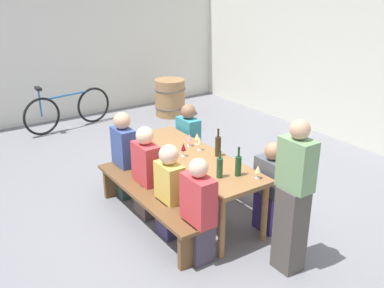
# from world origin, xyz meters

# --- Properties ---
(ground_plane) EXTENTS (24.00, 24.00, 0.00)m
(ground_plane) POSITION_xyz_m (0.00, 0.00, 0.00)
(ground_plane) COLOR slate
(side_wall) EXTENTS (0.20, 7.76, 3.20)m
(side_wall) POSITION_xyz_m (-4.65, 0.00, 1.60)
(side_wall) COLOR silver
(side_wall) RESTS_ON ground
(tasting_table) EXTENTS (2.12, 0.71, 0.75)m
(tasting_table) POSITION_xyz_m (0.00, 0.00, 0.67)
(tasting_table) COLOR olive
(tasting_table) RESTS_ON ground
(bench_near) EXTENTS (2.02, 0.30, 0.45)m
(bench_near) POSITION_xyz_m (0.00, -0.66, 0.36)
(bench_near) COLOR brown
(bench_near) RESTS_ON ground
(bench_far) EXTENTS (2.02, 0.30, 0.45)m
(bench_far) POSITION_xyz_m (0.00, 0.66, 0.36)
(bench_far) COLOR brown
(bench_far) RESTS_ON ground
(wine_bottle_0) EXTENTS (0.07, 0.07, 0.31)m
(wine_bottle_0) POSITION_xyz_m (0.66, -0.09, 0.87)
(wine_bottle_0) COLOR #234C2D
(wine_bottle_0) RESTS_ON tasting_table
(wine_bottle_1) EXTENTS (0.07, 0.07, 0.33)m
(wine_bottle_1) POSITION_xyz_m (0.73, 0.10, 0.87)
(wine_bottle_1) COLOR #194723
(wine_bottle_1) RESTS_ON tasting_table
(wine_bottle_2) EXTENTS (0.07, 0.07, 0.34)m
(wine_bottle_2) POSITION_xyz_m (0.18, 0.25, 0.88)
(wine_bottle_2) COLOR #332814
(wine_bottle_2) RESTS_ON tasting_table
(wine_glass_0) EXTENTS (0.07, 0.07, 0.15)m
(wine_glass_0) POSITION_xyz_m (0.90, 0.23, 0.85)
(wine_glass_0) COLOR silver
(wine_glass_0) RESTS_ON tasting_table
(wine_glass_1) EXTENTS (0.06, 0.06, 0.17)m
(wine_glass_1) POSITION_xyz_m (-0.04, -0.09, 0.86)
(wine_glass_1) COLOR silver
(wine_glass_1) RESTS_ON tasting_table
(wine_glass_2) EXTENTS (0.06, 0.06, 0.18)m
(wine_glass_2) POSITION_xyz_m (-0.09, 0.18, 0.87)
(wine_glass_2) COLOR silver
(wine_glass_2) RESTS_ON tasting_table
(wine_glass_3) EXTENTS (0.07, 0.07, 0.17)m
(wine_glass_3) POSITION_xyz_m (-0.27, 0.15, 0.86)
(wine_glass_3) COLOR silver
(wine_glass_3) RESTS_ON tasting_table
(wine_glass_4) EXTENTS (0.07, 0.07, 0.15)m
(wine_glass_4) POSITION_xyz_m (-0.27, 0.26, 0.86)
(wine_glass_4) COLOR silver
(wine_glass_4) RESTS_ON tasting_table
(seated_guest_near_0) EXTENTS (0.35, 0.24, 1.17)m
(seated_guest_near_0) POSITION_xyz_m (-0.83, -0.51, 0.56)
(seated_guest_near_0) COLOR #2A3E36
(seated_guest_near_0) RESTS_ON ground
(seated_guest_near_1) EXTENTS (0.39, 0.24, 1.15)m
(seated_guest_near_1) POSITION_xyz_m (-0.23, -0.51, 0.55)
(seated_guest_near_1) COLOR brown
(seated_guest_near_1) RESTS_ON ground
(seated_guest_near_2) EXTENTS (0.35, 0.24, 1.10)m
(seated_guest_near_2) POSITION_xyz_m (0.30, -0.51, 0.53)
(seated_guest_near_2) COLOR #3B3159
(seated_guest_near_2) RESTS_ON ground
(seated_guest_near_3) EXTENTS (0.39, 0.24, 1.14)m
(seated_guest_near_3) POSITION_xyz_m (0.86, -0.51, 0.54)
(seated_guest_near_3) COLOR #453C4A
(seated_guest_near_3) RESTS_ON ground
(seated_guest_far_0) EXTENTS (0.36, 0.24, 1.11)m
(seated_guest_far_0) POSITION_xyz_m (-0.84, 0.51, 0.53)
(seated_guest_far_0) COLOR #373433
(seated_guest_far_0) RESTS_ON ground
(seated_guest_far_1) EXTENTS (0.40, 0.24, 1.08)m
(seated_guest_far_1) POSITION_xyz_m (0.84, 0.51, 0.51)
(seated_guest_far_1) COLOR navy
(seated_guest_far_1) RESTS_ON ground
(standing_host) EXTENTS (0.34, 0.24, 1.59)m
(standing_host) POSITION_xyz_m (1.49, 0.16, 0.77)
(standing_host) COLOR #4D4743
(standing_host) RESTS_ON ground
(wine_barrel) EXTENTS (0.65, 0.65, 0.76)m
(wine_barrel) POSITION_xyz_m (-3.51, 1.84, 0.38)
(wine_barrel) COLOR #9E7247
(wine_barrel) RESTS_ON ground
(parked_bicycle_0) EXTENTS (0.34, 1.77, 0.90)m
(parked_bicycle_0) POSITION_xyz_m (-3.89, -0.20, 0.37)
(parked_bicycle_0) COLOR black
(parked_bicycle_0) RESTS_ON ground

